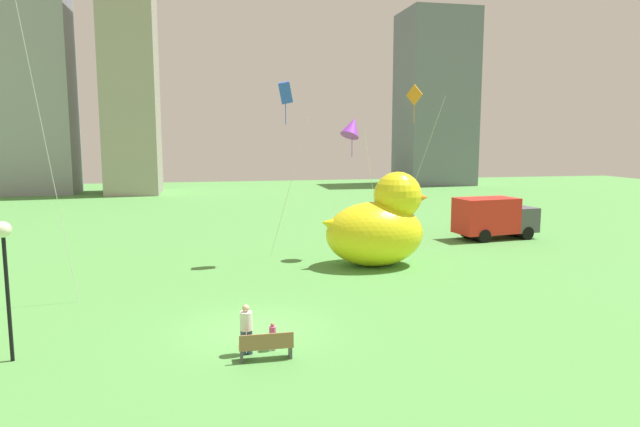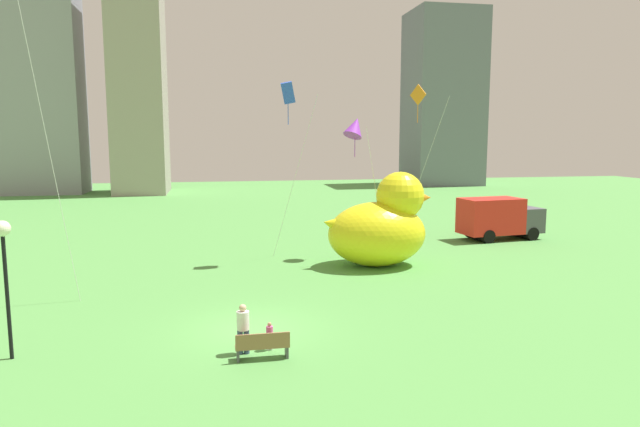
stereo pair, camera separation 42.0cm
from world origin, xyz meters
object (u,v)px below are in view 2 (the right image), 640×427
(kite_orange, at_px, (418,101))
(kite_purple, at_px, (355,127))
(lamppost, at_px, (4,250))
(kite_blue, at_px, (288,94))
(person_child, at_px, (270,335))
(giant_inflatable_duck, at_px, (381,226))
(box_truck, at_px, (499,219))
(park_bench, at_px, (263,345))
(person_adult, at_px, (243,327))

(kite_orange, height_order, kite_purple, kite_orange)
(lamppost, distance_m, kite_blue, 17.06)
(person_child, xyz_separation_m, giant_inflatable_duck, (7.15, 11.18, 1.65))
(lamppost, bearing_deg, box_truck, 32.96)
(lamppost, bearing_deg, park_bench, -11.36)
(person_adult, distance_m, lamppost, 7.73)
(person_adult, height_order, giant_inflatable_duck, giant_inflatable_duck)
(person_child, relative_size, kite_blue, 0.09)
(kite_blue, bearing_deg, park_bench, -101.05)
(person_adult, height_order, lamppost, lamppost)
(park_bench, bearing_deg, person_adult, 132.15)
(person_child, height_order, box_truck, box_truck)
(kite_blue, bearing_deg, lamppost, -130.72)
(kite_orange, bearing_deg, giant_inflatable_duck, -128.62)
(box_truck, height_order, kite_orange, kite_orange)
(park_bench, relative_size, box_truck, 0.29)
(box_truck, xyz_separation_m, kite_orange, (-6.50, -1.46, 7.71))
(kite_orange, xyz_separation_m, kite_blue, (-8.49, -2.89, 0.12))
(kite_purple, distance_m, kite_blue, 4.38)
(person_adult, distance_m, box_truck, 25.25)
(park_bench, relative_size, person_adult, 1.03)
(box_truck, relative_size, kite_orange, 0.58)
(person_adult, distance_m, kite_blue, 15.88)
(box_truck, bearing_deg, kite_purple, -162.14)
(person_child, relative_size, lamppost, 0.21)
(lamppost, bearing_deg, person_child, -5.58)
(box_truck, distance_m, kite_blue, 17.46)
(person_child, bearing_deg, giant_inflatable_duck, 57.40)
(person_child, distance_m, kite_purple, 16.66)
(giant_inflatable_duck, bearing_deg, box_truck, 30.91)
(park_bench, distance_m, lamppost, 8.50)
(lamppost, height_order, kite_blue, kite_blue)
(person_child, xyz_separation_m, box_truck, (17.37, 17.30, 0.92))
(park_bench, relative_size, giant_inflatable_duck, 0.28)
(kite_blue, bearing_deg, giant_inflatable_duck, -20.38)
(giant_inflatable_duck, relative_size, box_truck, 1.05)
(giant_inflatable_duck, bearing_deg, kite_orange, 51.38)
(park_bench, distance_m, kite_blue, 16.52)
(person_child, distance_m, lamppost, 8.65)
(person_adult, bearing_deg, box_truck, 43.73)
(lamppost, bearing_deg, giant_inflatable_duck, 34.29)
(park_bench, bearing_deg, kite_blue, 78.95)
(kite_orange, height_order, kite_blue, kite_orange)
(box_truck, height_order, kite_blue, kite_blue)
(box_truck, distance_m, kite_orange, 10.18)
(lamppost, distance_m, box_truck, 30.42)
(kite_purple, relative_size, kite_blue, 0.83)
(person_child, distance_m, kite_orange, 21.06)
(person_adult, bearing_deg, park_bench, -47.85)
(person_child, height_order, kite_orange, kite_orange)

